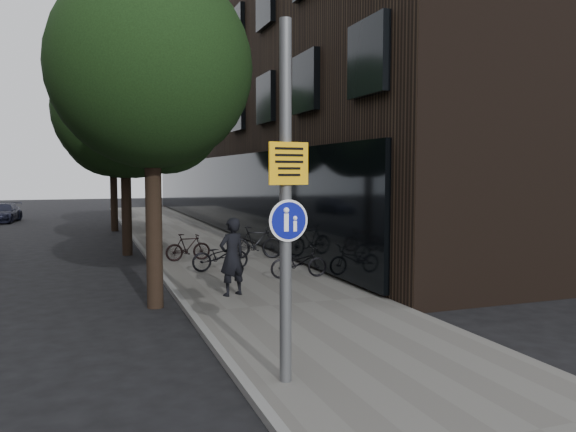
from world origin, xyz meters
name	(u,v)px	position (x,y,z in m)	size (l,w,h in m)	color
ground	(349,356)	(0.00, 0.00, 0.00)	(120.00, 120.00, 0.00)	black
sidewalk	(223,261)	(0.25, 10.00, 0.06)	(4.50, 60.00, 0.12)	#5D5B56
curb_edge	(154,265)	(-2.00, 10.00, 0.07)	(0.15, 60.00, 0.13)	slate
building_right_dark_brick	(314,68)	(8.50, 22.00, 9.00)	(12.00, 40.00, 18.00)	black
street_tree_near	(154,77)	(-2.53, 4.64, 5.11)	(4.40, 4.40, 7.50)	black
street_tree_mid	(126,114)	(-2.53, 13.14, 5.11)	(5.00, 5.00, 7.80)	black
street_tree_far	(114,131)	(-2.53, 22.14, 5.11)	(5.00, 5.00, 7.80)	black
signpost	(286,202)	(-1.46, -0.96, 2.61)	(0.57, 0.16, 4.94)	#595B5E
pedestrian	(232,257)	(-0.80, 4.60, 1.04)	(0.67, 0.44, 1.84)	black
parked_bike_facade_near	(299,262)	(1.49, 6.17, 0.54)	(0.56, 1.61, 0.85)	black
parked_bike_facade_far	(256,242)	(1.37, 9.86, 0.67)	(0.51, 1.82, 1.09)	black
parked_bike_curb_near	(220,256)	(-0.30, 8.00, 0.57)	(0.59, 1.71, 0.90)	black
parked_bike_curb_far	(188,247)	(-0.87, 10.20, 0.57)	(0.42, 1.49, 0.89)	black
parked_car_far	(3,213)	(-8.72, 29.72, 0.57)	(1.61, 3.96, 1.15)	black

